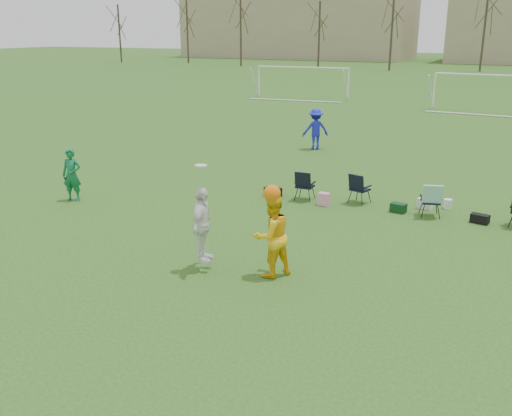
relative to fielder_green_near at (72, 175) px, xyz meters
The scene contains 8 objects.
ground 7.89m from the fielder_green_near, 34.69° to the right, with size 260.00×260.00×0.00m, color #24541A.
fielder_green_near is the anchor object (origin of this frame).
fielder_blue 11.85m from the fielder_green_near, 69.16° to the left, with size 1.20×0.69×1.85m, color #1A22C6.
center_contest 8.05m from the fielder_green_near, 19.95° to the right, with size 2.39×1.53×2.46m.
sideline_setup 10.81m from the fielder_green_near, 18.47° to the left, with size 8.08×1.56×1.77m.
goal_left 29.77m from the fielder_green_near, 96.85° to the left, with size 7.39×0.76×2.46m.
goal_mid 29.47m from the fielder_green_near, 69.22° to the left, with size 7.40×0.63×2.46m.
tree_line 65.86m from the fielder_green_near, 84.16° to the left, with size 110.28×3.28×11.40m.
Camera 1 is at (6.43, -8.89, 5.29)m, focal length 40.00 mm.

